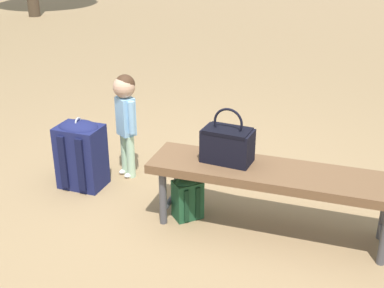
{
  "coord_description": "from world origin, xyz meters",
  "views": [
    {
      "loc": [
        -1.61,
        2.6,
        1.87
      ],
      "look_at": [
        0.06,
        -0.16,
        0.45
      ],
      "focal_mm": 46.77,
      "sensor_mm": 36.0,
      "label": 1
    }
  ],
  "objects_px": {
    "park_bench": "(273,178)",
    "backpack_small": "(188,197)",
    "child_standing": "(126,110)",
    "backpack_large": "(81,152)",
    "handbag": "(228,144)"
  },
  "relations": [
    {
      "from": "child_standing",
      "to": "backpack_large",
      "type": "distance_m",
      "value": 0.47
    },
    {
      "from": "park_bench",
      "to": "backpack_small",
      "type": "height_order",
      "value": "park_bench"
    },
    {
      "from": "park_bench",
      "to": "backpack_large",
      "type": "bearing_deg",
      "value": 6.14
    },
    {
      "from": "park_bench",
      "to": "child_standing",
      "type": "distance_m",
      "value": 1.32
    },
    {
      "from": "handbag",
      "to": "backpack_small",
      "type": "height_order",
      "value": "handbag"
    },
    {
      "from": "backpack_large",
      "to": "backpack_small",
      "type": "distance_m",
      "value": 0.94
    },
    {
      "from": "backpack_large",
      "to": "child_standing",
      "type": "bearing_deg",
      "value": -120.6
    },
    {
      "from": "child_standing",
      "to": "backpack_small",
      "type": "relative_size",
      "value": 2.64
    },
    {
      "from": "park_bench",
      "to": "child_standing",
      "type": "relative_size",
      "value": 1.97
    },
    {
      "from": "park_bench",
      "to": "handbag",
      "type": "bearing_deg",
      "value": 7.46
    },
    {
      "from": "handbag",
      "to": "child_standing",
      "type": "xyz_separation_m",
      "value": [
        0.99,
        -0.2,
        -0.02
      ]
    },
    {
      "from": "child_standing",
      "to": "backpack_small",
      "type": "height_order",
      "value": "child_standing"
    },
    {
      "from": "backpack_small",
      "to": "handbag",
      "type": "bearing_deg",
      "value": -158.43
    },
    {
      "from": "child_standing",
      "to": "backpack_small",
      "type": "distance_m",
      "value": 0.9
    },
    {
      "from": "backpack_large",
      "to": "backpack_small",
      "type": "height_order",
      "value": "backpack_large"
    }
  ]
}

